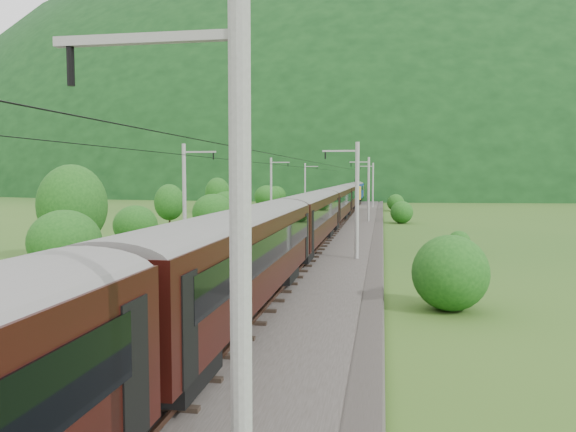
# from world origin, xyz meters

# --- Properties ---
(ground) EXTENTS (600.00, 600.00, 0.00)m
(ground) POSITION_xyz_m (0.00, 0.00, 0.00)
(ground) COLOR #244A17
(ground) RESTS_ON ground
(railbed) EXTENTS (14.00, 220.00, 0.30)m
(railbed) POSITION_xyz_m (0.00, 10.00, 0.15)
(railbed) COLOR #38332D
(railbed) RESTS_ON ground
(track_left) EXTENTS (2.40, 220.00, 0.27)m
(track_left) POSITION_xyz_m (-2.40, 10.00, 0.37)
(track_left) COLOR brown
(track_left) RESTS_ON railbed
(track_right) EXTENTS (2.40, 220.00, 0.27)m
(track_right) POSITION_xyz_m (2.40, 10.00, 0.37)
(track_right) COLOR brown
(track_right) RESTS_ON railbed
(catenary_left) EXTENTS (2.54, 192.28, 8.00)m
(catenary_left) POSITION_xyz_m (-6.12, 32.00, 4.50)
(catenary_left) COLOR gray
(catenary_left) RESTS_ON railbed
(catenary_right) EXTENTS (2.54, 192.28, 8.00)m
(catenary_right) POSITION_xyz_m (6.12, 32.00, 4.50)
(catenary_right) COLOR gray
(catenary_right) RESTS_ON railbed
(overhead_wires) EXTENTS (4.83, 198.00, 0.03)m
(overhead_wires) POSITION_xyz_m (0.00, 10.00, 7.10)
(overhead_wires) COLOR black
(overhead_wires) RESTS_ON ground
(mountain_main) EXTENTS (504.00, 360.00, 244.00)m
(mountain_main) POSITION_xyz_m (0.00, 260.00, 0.00)
(mountain_main) COLOR black
(mountain_main) RESTS_ON ground
(mountain_ridge) EXTENTS (336.00, 280.00, 132.00)m
(mountain_ridge) POSITION_xyz_m (-120.00, 300.00, 0.00)
(mountain_ridge) COLOR black
(mountain_ridge) RESTS_ON ground
(train) EXTENTS (2.89, 159.30, 5.03)m
(train) POSITION_xyz_m (2.40, 3.85, 3.44)
(train) COLOR black
(train) RESTS_ON ground
(hazard_post_near) EXTENTS (0.15, 0.15, 1.41)m
(hazard_post_near) POSITION_xyz_m (-0.11, 44.51, 1.00)
(hazard_post_near) COLOR red
(hazard_post_near) RESTS_ON railbed
(hazard_post_far) EXTENTS (0.17, 0.17, 1.60)m
(hazard_post_far) POSITION_xyz_m (0.31, 37.43, 1.10)
(hazard_post_far) COLOR red
(hazard_post_far) RESTS_ON railbed
(signal) EXTENTS (0.21, 0.21, 1.94)m
(signal) POSITION_xyz_m (-3.03, 64.58, 1.44)
(signal) COLOR black
(signal) RESTS_ON railbed
(vegetation_left) EXTENTS (12.58, 144.07, 6.80)m
(vegetation_left) POSITION_xyz_m (-13.54, 22.45, 2.41)
(vegetation_left) COLOR #154512
(vegetation_left) RESTS_ON ground
(vegetation_right) EXTENTS (6.12, 102.79, 3.06)m
(vegetation_right) POSITION_xyz_m (11.17, 8.94, 1.33)
(vegetation_right) COLOR #154512
(vegetation_right) RESTS_ON ground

